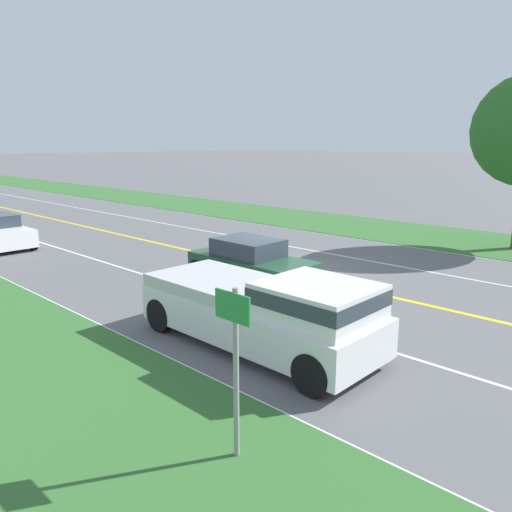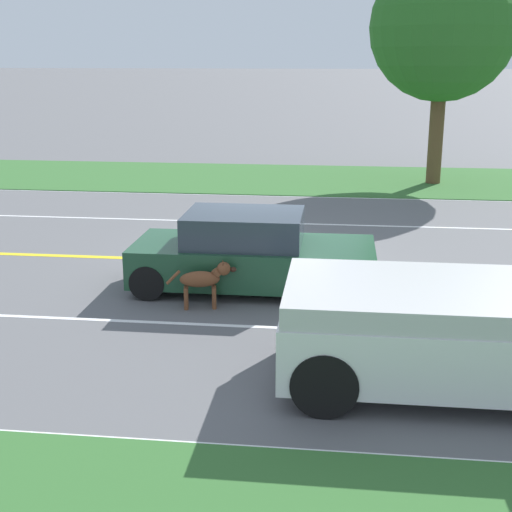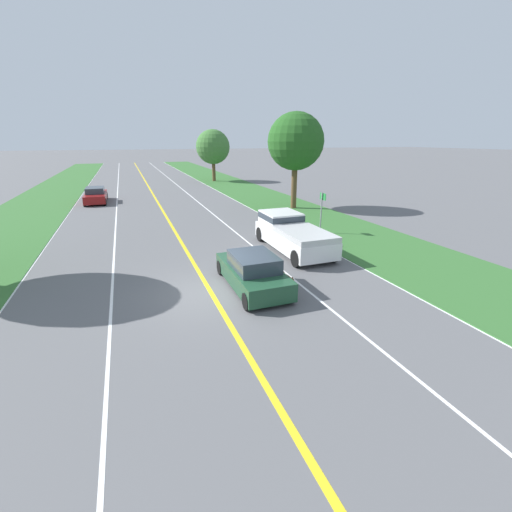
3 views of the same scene
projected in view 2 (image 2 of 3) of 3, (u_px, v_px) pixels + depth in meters
The scene contains 10 objects.
ground_plane at pixel (267, 263), 14.31m from camera, with size 400.00×400.00×0.00m, color #5B5B5E.
centre_divider_line at pixel (267, 263), 14.31m from camera, with size 0.18×160.00×0.01m, color yellow.
lane_edge_line_right at pixel (200, 445), 7.62m from camera, with size 0.14×160.00×0.01m, color white.
lane_edge_line_left at pixel (292, 196), 21.00m from camera, with size 0.14×160.00×0.01m, color white.
lane_dash_same_dir at pixel (244, 326), 10.97m from camera, with size 0.10×160.00×0.01m, color white.
lane_dash_oncoming at pixel (282, 223), 17.65m from camera, with size 0.10×160.00×0.01m, color white.
grass_verge_left at pixel (298, 179), 23.86m from camera, with size 6.00×160.00×0.03m, color #33662D.
ego_car at pixel (251, 254), 12.58m from camera, with size 1.82×4.23×1.39m.
dog at pixel (205, 279), 11.64m from camera, with size 0.37×1.15×0.80m.
roadside_tree_left_near at pixel (443, 28), 21.75m from camera, with size 4.49×4.49×7.08m.
Camera 2 is at (13.66, 1.39, 4.04)m, focal length 50.00 mm.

